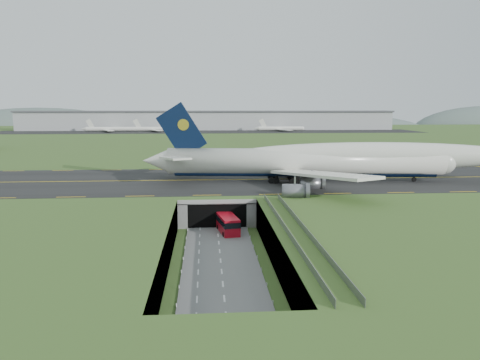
{
  "coord_description": "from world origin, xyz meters",
  "views": [
    {
      "loc": [
        -2.14,
        -84.85,
        24.5
      ],
      "look_at": [
        5.53,
        20.0,
        8.08
      ],
      "focal_mm": 35.0,
      "sensor_mm": 36.0,
      "label": 1
    }
  ],
  "objects": [
    {
      "name": "guideway",
      "position": [
        11.0,
        -19.11,
        5.32
      ],
      "size": [
        3.0,
        53.0,
        7.05
      ],
      "color": "#A8A8A3",
      "rests_on": "ground"
    },
    {
      "name": "trench_road",
      "position": [
        0.0,
        -7.5,
        0.1
      ],
      "size": [
        12.0,
        75.0,
        0.2
      ],
      "primitive_type": "cube",
      "color": "slate",
      "rests_on": "ground"
    },
    {
      "name": "ground",
      "position": [
        0.0,
        0.0,
        0.0
      ],
      "size": [
        900.0,
        900.0,
        0.0
      ],
      "primitive_type": "plane",
      "color": "#455F26",
      "rests_on": "ground"
    },
    {
      "name": "cargo_terminal",
      "position": [
        -0.19,
        299.41,
        13.96
      ],
      "size": [
        320.0,
        67.0,
        15.6
      ],
      "color": "#B2B2B2",
      "rests_on": "ground"
    },
    {
      "name": "shuttle_tram",
      "position": [
        2.0,
        4.06,
        1.85
      ],
      "size": [
        4.52,
        8.75,
        3.38
      ],
      "rotation": [
        0.0,
        0.0,
        0.17
      ],
      "color": "#AA0B1A",
      "rests_on": "ground"
    },
    {
      "name": "jumbo_jet",
      "position": [
        29.02,
        28.34,
        11.48
      ],
      "size": [
        95.87,
        61.17,
        20.34
      ],
      "rotation": [
        0.0,
        0.0,
        -0.1
      ],
      "color": "silver",
      "rests_on": "ground"
    },
    {
      "name": "airfield_deck",
      "position": [
        0.0,
        0.0,
        3.0
      ],
      "size": [
        800.0,
        800.0,
        6.0
      ],
      "primitive_type": "cube",
      "color": "gray",
      "rests_on": "ground"
    },
    {
      "name": "tunnel_portal",
      "position": [
        0.0,
        16.71,
        3.33
      ],
      "size": [
        17.0,
        22.3,
        6.0
      ],
      "color": "gray",
      "rests_on": "ground"
    },
    {
      "name": "taxiway",
      "position": [
        0.0,
        33.0,
        6.09
      ],
      "size": [
        800.0,
        44.0,
        0.18
      ],
      "primitive_type": "cube",
      "color": "black",
      "rests_on": "airfield_deck"
    },
    {
      "name": "distant_hills",
      "position": [
        64.38,
        430.0,
        -4.0
      ],
      "size": [
        700.0,
        91.0,
        60.0
      ],
      "color": "slate",
      "rests_on": "ground"
    }
  ]
}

